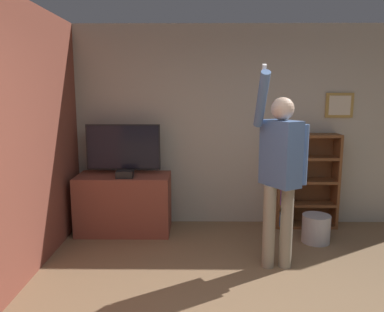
{
  "coord_description": "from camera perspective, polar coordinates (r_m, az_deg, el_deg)",
  "views": [
    {
      "loc": [
        -0.45,
        -2.26,
        1.83
      ],
      "look_at": [
        -0.49,
        1.87,
        1.11
      ],
      "focal_mm": 35.0,
      "sensor_mm": 36.0,
      "label": 1
    }
  ],
  "objects": [
    {
      "name": "wall_back",
      "position": [
        5.15,
        5.62,
        4.5
      ],
      "size": [
        6.14,
        0.09,
        2.7
      ],
      "color": "#B2AD9E",
      "rests_on": "ground_plane"
    },
    {
      "name": "wall_side_brick",
      "position": [
        4.05,
        -23.52,
        2.27
      ],
      "size": [
        0.06,
        4.42,
        2.7
      ],
      "color": "brown",
      "rests_on": "ground_plane"
    },
    {
      "name": "tv_ledge",
      "position": [
        5.01,
        -10.3,
        -7.12
      ],
      "size": [
        1.2,
        0.58,
        0.76
      ],
      "color": "brown",
      "rests_on": "ground_plane"
    },
    {
      "name": "television",
      "position": [
        4.91,
        -10.41,
        1.11
      ],
      "size": [
        0.95,
        0.22,
        0.65
      ],
      "color": "black",
      "rests_on": "tv_ledge"
    },
    {
      "name": "game_console",
      "position": [
        4.76,
        -10.19,
        -2.73
      ],
      "size": [
        0.2,
        0.18,
        0.09
      ],
      "color": "black",
      "rests_on": "tv_ledge"
    },
    {
      "name": "bookshelf",
      "position": [
        5.26,
        16.22,
        -3.56
      ],
      "size": [
        0.82,
        0.28,
        1.27
      ],
      "color": "brown",
      "rests_on": "ground_plane"
    },
    {
      "name": "person",
      "position": [
        3.87,
        13.3,
        -1.62
      ],
      "size": [
        0.55,
        0.56,
        2.07
      ],
      "rotation": [
        0.0,
        0.0,
        -1.03
      ],
      "color": "gray",
      "rests_on": "ground_plane"
    },
    {
      "name": "waste_bin",
      "position": [
        4.9,
        18.37,
        -10.45
      ],
      "size": [
        0.34,
        0.34,
        0.34
      ],
      "color": "#B7B7BC",
      "rests_on": "ground_plane"
    }
  ]
}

